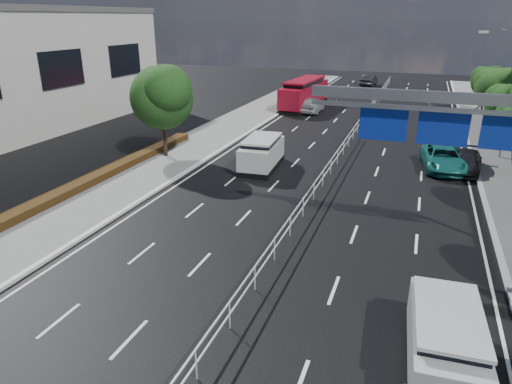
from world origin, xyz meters
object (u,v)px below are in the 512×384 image
(near_car_silver, at_px, (312,105))
(parked_car_dark, at_px, (466,162))
(silver_minivan, at_px, (445,341))
(parked_car_teal, at_px, (443,158))
(overhead_gantry, at_px, (464,123))
(near_car_dark, at_px, (369,80))
(white_minivan, at_px, (262,153))
(red_bus, at_px, (304,93))

(near_car_silver, xyz_separation_m, parked_car_dark, (14.25, -16.21, -0.16))
(near_car_silver, bearing_deg, silver_minivan, 109.74)
(near_car_silver, relative_size, silver_minivan, 1.02)
(parked_car_teal, height_order, parked_car_dark, parked_car_teal)
(overhead_gantry, height_order, silver_minivan, overhead_gantry)
(near_car_dark, height_order, silver_minivan, silver_minivan)
(white_minivan, height_order, near_car_silver, white_minivan)
(overhead_gantry, height_order, red_bus, overhead_gantry)
(near_car_silver, relative_size, parked_car_teal, 0.89)
(white_minivan, bearing_deg, parked_car_teal, 14.47)
(white_minivan, xyz_separation_m, parked_car_teal, (11.53, 3.87, -0.29))
(near_car_dark, height_order, parked_car_dark, near_car_dark)
(near_car_silver, bearing_deg, near_car_dark, -97.30)
(red_bus, relative_size, near_car_dark, 2.21)
(white_minivan, bearing_deg, silver_minivan, -59.29)
(red_bus, height_order, silver_minivan, red_bus)
(overhead_gantry, height_order, white_minivan, overhead_gantry)
(white_minivan, relative_size, parked_car_teal, 0.93)
(white_minivan, height_order, silver_minivan, white_minivan)
(white_minivan, height_order, near_car_dark, white_minivan)
(white_minivan, relative_size, near_car_silver, 1.04)
(near_car_silver, relative_size, near_car_dark, 0.99)
(overhead_gantry, distance_m, parked_car_dark, 13.09)
(red_bus, bearing_deg, overhead_gantry, -60.73)
(near_car_silver, bearing_deg, parked_car_dark, 132.09)
(near_car_dark, bearing_deg, near_car_silver, 87.27)
(red_bus, distance_m, near_car_silver, 3.03)
(near_car_dark, relative_size, parked_car_dark, 1.08)
(parked_car_dark, bearing_deg, near_car_silver, 137.98)
(white_minivan, relative_size, near_car_dark, 1.03)
(red_bus, xyz_separation_m, parked_car_dark, (15.80, -18.68, -0.99))
(near_car_dark, distance_m, parked_car_dark, 40.43)
(silver_minivan, bearing_deg, near_car_silver, 105.90)
(overhead_gantry, xyz_separation_m, parked_car_dark, (1.56, 12.01, -4.95))
(overhead_gantry, xyz_separation_m, white_minivan, (-11.42, 8.08, -4.57))
(white_minivan, distance_m, parked_car_teal, 12.17)
(near_car_dark, height_order, parked_car_teal, near_car_dark)
(overhead_gantry, bearing_deg, parked_car_dark, 82.60)
(red_bus, height_order, near_car_dark, red_bus)
(near_car_dark, xyz_separation_m, parked_car_dark, (11.04, -38.90, -0.15))
(white_minivan, bearing_deg, red_bus, 93.04)
(red_bus, xyz_separation_m, near_car_silver, (1.55, -2.47, -0.83))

